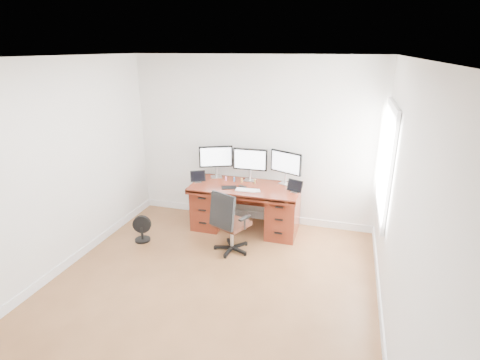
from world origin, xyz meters
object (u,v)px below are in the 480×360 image
(desk, at_px, (246,206))
(office_chair, at_px, (230,232))
(monitor_center, at_px, (250,161))
(floor_fan, at_px, (142,229))
(keyboard, at_px, (246,190))

(desk, relative_size, office_chair, 1.82)
(office_chair, distance_m, monitor_center, 1.27)
(desk, height_order, monitor_center, monitor_center)
(floor_fan, xyz_separation_m, keyboard, (1.46, 0.63, 0.56))
(monitor_center, bearing_deg, floor_fan, -143.89)
(floor_fan, distance_m, keyboard, 1.69)
(desk, xyz_separation_m, monitor_center, (0.00, 0.24, 0.68))
(keyboard, bearing_deg, monitor_center, 94.43)
(monitor_center, relative_size, keyboard, 1.78)
(floor_fan, bearing_deg, office_chair, -13.83)
(desk, distance_m, monitor_center, 0.72)
(office_chair, bearing_deg, floor_fan, -153.32)
(floor_fan, height_order, keyboard, keyboard)
(monitor_center, bearing_deg, keyboard, -84.22)
(desk, bearing_deg, office_chair, -91.79)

